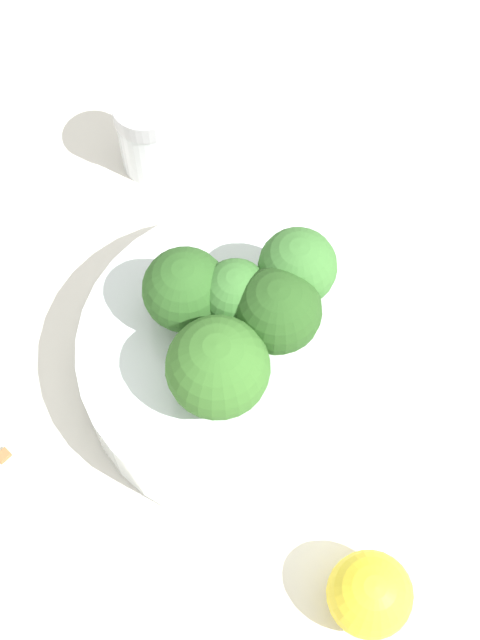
# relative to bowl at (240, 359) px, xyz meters

# --- Properties ---
(ground_plane) EXTENTS (3.00, 3.00, 0.00)m
(ground_plane) POSITION_rel_bowl_xyz_m (0.00, 0.00, -0.02)
(ground_plane) COLOR silver
(bowl) EXTENTS (0.17, 0.17, 0.04)m
(bowl) POSITION_rel_bowl_xyz_m (0.00, 0.00, 0.00)
(bowl) COLOR silver
(bowl) RESTS_ON ground_plane
(broccoli_floret_0) EXTENTS (0.04, 0.04, 0.05)m
(broccoli_floret_0) POSITION_rel_bowl_xyz_m (-0.00, 0.01, 0.05)
(broccoli_floret_0) COLOR #7A9E5B
(broccoli_floret_0) RESTS_ON bowl
(broccoli_floret_1) EXTENTS (0.05, 0.05, 0.05)m
(broccoli_floret_1) POSITION_rel_bowl_xyz_m (-0.01, -0.02, 0.05)
(broccoli_floret_1) COLOR #7A9E5B
(broccoli_floret_1) RESTS_ON bowl
(broccoli_floret_2) EXTENTS (0.04, 0.04, 0.05)m
(broccoli_floret_2) POSITION_rel_bowl_xyz_m (0.03, 0.02, 0.05)
(broccoli_floret_2) COLOR #84AD66
(broccoli_floret_2) RESTS_ON bowl
(broccoli_floret_3) EXTENTS (0.04, 0.04, 0.05)m
(broccoli_floret_3) POSITION_rel_bowl_xyz_m (0.02, -0.00, 0.05)
(broccoli_floret_3) COLOR #7A9E5B
(broccoli_floret_3) RESTS_ON bowl
(broccoli_floret_4) EXTENTS (0.04, 0.04, 0.05)m
(broccoli_floret_4) POSITION_rel_bowl_xyz_m (-0.02, 0.02, 0.05)
(broccoli_floret_4) COLOR #7A9E5B
(broccoli_floret_4) RESTS_ON bowl
(pepper_shaker) EXTENTS (0.04, 0.04, 0.06)m
(pepper_shaker) POSITION_rel_bowl_xyz_m (-0.03, 0.15, 0.01)
(pepper_shaker) COLOR silver
(pepper_shaker) RESTS_ON ground_plane
(lemon_wedge) EXTENTS (0.04, 0.04, 0.04)m
(lemon_wedge) POSITION_rel_bowl_xyz_m (0.04, -0.13, 0.00)
(lemon_wedge) COLOR yellow
(lemon_wedge) RESTS_ON ground_plane
(almond_crumb_0) EXTENTS (0.01, 0.01, 0.01)m
(almond_crumb_0) POSITION_rel_bowl_xyz_m (-0.13, -0.03, -0.02)
(almond_crumb_0) COLOR olive
(almond_crumb_0) RESTS_ON ground_plane
(almond_crumb_1) EXTENTS (0.01, 0.01, 0.01)m
(almond_crumb_1) POSITION_rel_bowl_xyz_m (-0.00, 0.11, -0.02)
(almond_crumb_1) COLOR tan
(almond_crumb_1) RESTS_ON ground_plane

